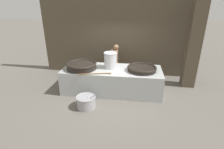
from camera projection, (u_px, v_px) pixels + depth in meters
name	position (u px, v px, depth m)	size (l,w,h in m)	color
ground_plane	(112.00, 90.00, 6.91)	(60.00, 60.00, 0.00)	#666059
back_wall	(118.00, 32.00, 7.97)	(7.08, 0.24, 3.94)	#4C4233
support_pillar	(195.00, 38.00, 6.61)	(0.48, 0.48, 3.94)	#4C4233
hearth_platform	(112.00, 80.00, 6.74)	(3.71, 1.41, 0.91)	#B2B7B7
giant_wok_near	(82.00, 66.00, 6.53)	(1.13, 1.13, 0.24)	black
giant_wok_far	(142.00, 68.00, 6.37)	(1.08, 1.08, 0.16)	black
stock_pot	(110.00, 60.00, 6.56)	(0.51, 0.51, 0.61)	silver
stirring_paddle	(96.00, 74.00, 6.08)	(1.14, 0.33, 0.04)	brown
cook	(116.00, 61.00, 7.65)	(0.38, 0.59, 1.58)	#8C6647
prep_bowl_vegetables	(86.00, 101.00, 5.72)	(0.82, 0.64, 0.65)	#9E9EA3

